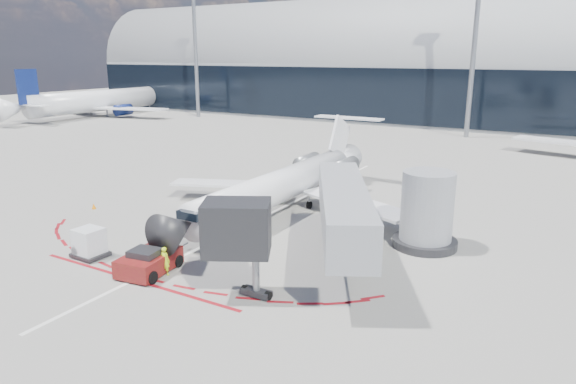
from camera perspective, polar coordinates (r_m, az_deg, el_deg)
The scene contains 14 objects.
ground at distance 37.18m, azimuth -3.82°, elevation -3.27°, with size 260.00×260.00×0.00m, color slate.
apron_centerline at distance 38.77m, azimuth -2.17°, elevation -2.47°, with size 0.25×40.00×0.01m, color silver.
apron_stop_bar at distance 29.03m, azimuth -16.74°, elevation -9.32°, with size 14.00×0.25×0.01m, color maroon.
terminal_building at distance 96.29m, azimuth 18.71°, elevation 12.42°, with size 150.00×24.15×24.00m.
jet_bridge at distance 29.36m, azimuth 8.79°, elevation -2.29°, with size 10.03×15.20×4.90m.
light_mast_west at distance 100.81m, azimuth -10.23°, elevation 15.30°, with size 0.70×0.70×25.00m, color gray.
light_mast_centre at distance 78.62m, azimuth 19.97°, elevation 14.80°, with size 0.70×0.70×25.00m, color gray.
regional_jet at distance 39.23m, azimuth -0.17°, elevation 1.02°, with size 20.91×25.78×6.46m.
pushback_tug at distance 29.52m, azimuth -15.19°, elevation -7.45°, with size 2.78×5.66×1.44m.
ramp_worker at distance 28.93m, azimuth -13.50°, elevation -7.44°, with size 0.59×0.39×1.61m, color #CEF81A.
uld_container at distance 32.66m, azimuth -21.21°, elevation -5.32°, with size 1.93×1.66×1.77m.
safety_cone_left at distance 42.73m, azimuth -20.78°, elevation -1.48°, with size 0.33×0.33×0.46m, color orange.
safety_cone_right at distance 31.55m, azimuth -13.31°, elevation -6.63°, with size 0.33×0.33×0.46m, color orange.
bg_airliner_0 at distance 108.02m, azimuth -20.09°, elevation 11.05°, with size 35.83×37.94×11.59m, color white, non-canonical shape.
Camera 1 is at (19.82, -29.21, 11.67)m, focal length 32.00 mm.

